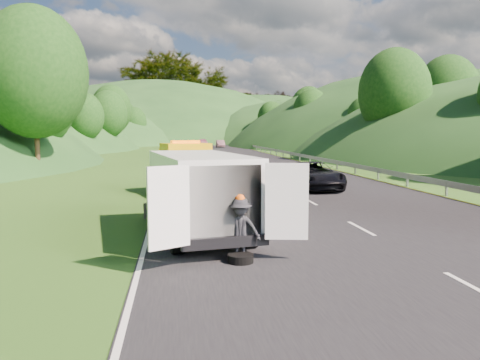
{
  "coord_description": "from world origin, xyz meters",
  "views": [
    {
      "loc": [
        -2.99,
        -16.46,
        3.21
      ],
      "look_at": [
        -0.54,
        1.59,
        1.3
      ],
      "focal_mm": 35.0,
      "sensor_mm": 36.0,
      "label": 1
    }
  ],
  "objects": [
    {
      "name": "dist_car_a",
      "position": [
        1.12,
        53.42,
        0.0
      ],
      "size": [
        1.63,
        4.04,
        1.38
      ],
      "primitive_type": "imported",
      "color": "#444549",
      "rests_on": "ground"
    },
    {
      "name": "tree_line_right",
      "position": [
        23.0,
        60.0,
        0.0
      ],
      "size": [
        14.0,
        140.0,
        14.0
      ],
      "primitive_type": null,
      "color": "#275118",
      "rests_on": "ground"
    },
    {
      "name": "suitcase",
      "position": [
        -4.02,
        0.79,
        0.29
      ],
      "size": [
        0.4,
        0.29,
        0.58
      ],
      "primitive_type": "cube",
      "rotation": [
        0.0,
        0.0,
        -0.27
      ],
      "color": "#4E483B",
      "rests_on": "ground"
    },
    {
      "name": "child",
      "position": [
        -2.81,
        0.26,
        0.0
      ],
      "size": [
        0.63,
        0.58,
        1.05
      ],
      "primitive_type": "imported",
      "rotation": [
        0.0,
        0.0,
        -0.46
      ],
      "color": "#C2BF67",
      "rests_on": "ground"
    },
    {
      "name": "spare_tire",
      "position": [
        -1.48,
        -5.42,
        0.0
      ],
      "size": [
        0.64,
        0.64,
        0.2
      ],
      "primitive_type": "cylinder",
      "color": "black",
      "rests_on": "ground"
    },
    {
      "name": "ground",
      "position": [
        0.0,
        0.0,
        0.0
      ],
      "size": [
        320.0,
        320.0,
        0.0
      ],
      "primitive_type": "plane",
      "color": "#38661E",
      "rests_on": "ground"
    },
    {
      "name": "dist_car_d",
      "position": [
        5.46,
        107.3,
        0.0
      ],
      "size": [
        1.63,
        4.04,
        1.38
      ],
      "primitive_type": "imported",
      "color": "#546536",
      "rests_on": "ground"
    },
    {
      "name": "tow_truck",
      "position": [
        -2.18,
        6.86,
        1.33
      ],
      "size": [
        4.03,
        6.73,
        2.73
      ],
      "rotation": [
        0.0,
        0.0,
        0.29
      ],
      "color": "black",
      "rests_on": "ground"
    },
    {
      "name": "white_van",
      "position": [
        -2.36,
        -2.21,
        1.43
      ],
      "size": [
        4.21,
        7.5,
        2.52
      ],
      "rotation": [
        0.0,
        0.0,
        0.17
      ],
      "color": "black",
      "rests_on": "ground"
    },
    {
      "name": "worker",
      "position": [
        -1.46,
        -5.22,
        0.0
      ],
      "size": [
        1.09,
        0.74,
        1.56
      ],
      "primitive_type": "imported",
      "rotation": [
        0.0,
        0.0,
        -0.17
      ],
      "color": "black",
      "rests_on": "ground"
    },
    {
      "name": "dist_car_b",
      "position": [
        5.58,
        75.18,
        0.0
      ],
      "size": [
        1.5,
        4.3,
        1.42
      ],
      "primitive_type": "imported",
      "color": "brown",
      "rests_on": "ground"
    },
    {
      "name": "dist_car_c",
      "position": [
        2.85,
        87.3,
        0.0
      ],
      "size": [
        1.96,
        4.83,
        1.4
      ],
      "primitive_type": "imported",
      "color": "#A3516F",
      "rests_on": "ground"
    },
    {
      "name": "tree_line_left",
      "position": [
        -19.0,
        60.0,
        0.0
      ],
      "size": [
        14.0,
        140.0,
        14.0
      ],
      "primitive_type": null,
      "color": "#275118",
      "rests_on": "ground"
    },
    {
      "name": "guardrail",
      "position": [
        10.3,
        52.5,
        0.0
      ],
      "size": [
        0.06,
        140.0,
        1.52
      ],
      "primitive_type": "cube",
      "color": "gray",
      "rests_on": "ground"
    },
    {
      "name": "hills_backdrop",
      "position": [
        6.5,
        134.7,
        0.0
      ],
      "size": [
        201.0,
        288.6,
        44.0
      ],
      "primitive_type": null,
      "color": "#2D5B23",
      "rests_on": "ground"
    },
    {
      "name": "road_surface",
      "position": [
        3.0,
        40.0,
        0.01
      ],
      "size": [
        14.0,
        200.0,
        0.02
      ],
      "primitive_type": "cube",
      "color": "black",
      "rests_on": "ground"
    },
    {
      "name": "woman",
      "position": [
        -2.84,
        0.78,
        0.0
      ],
      "size": [
        0.67,
        0.72,
        1.61
      ],
      "primitive_type": "imported",
      "rotation": [
        0.0,
        0.0,
        2.11
      ],
      "color": "silver",
      "rests_on": "ground"
    },
    {
      "name": "passing_suv",
      "position": [
        4.46,
        8.55,
        0.0
      ],
      "size": [
        2.61,
        5.43,
        1.49
      ],
      "primitive_type": "imported",
      "rotation": [
        0.0,
        0.0,
        0.03
      ],
      "color": "black",
      "rests_on": "ground"
    }
  ]
}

